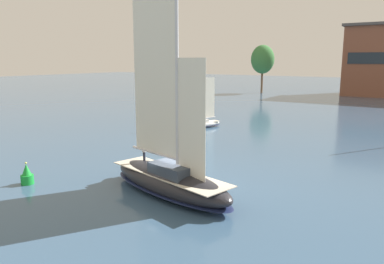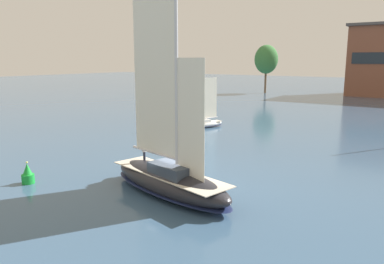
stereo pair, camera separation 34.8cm
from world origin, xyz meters
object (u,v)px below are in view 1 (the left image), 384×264
object	(u,v)px
sailboat_main	(169,178)
sailboat_moored_near_marina	(204,123)
channel_buoy	(27,175)
tree_shore_center	(263,59)

from	to	relation	value
sailboat_main	sailboat_moored_near_marina	xyz separation A→B (m)	(-12.50, 24.94, -0.58)
sailboat_moored_near_marina	channel_buoy	bearing A→B (deg)	-86.74
tree_shore_center	sailboat_moored_near_marina	distance (m)	61.14
tree_shore_center	sailboat_main	world-z (taller)	sailboat_main
sailboat_main	sailboat_moored_near_marina	distance (m)	27.90
tree_shore_center	sailboat_main	size ratio (longest dim) A/B	0.84
sailboat_moored_near_marina	tree_shore_center	bearing A→B (deg)	105.41
sailboat_main	channel_buoy	world-z (taller)	sailboat_main
sailboat_main	sailboat_moored_near_marina	size ratio (longest dim) A/B	2.09
tree_shore_center	sailboat_moored_near_marina	bearing A→B (deg)	-74.59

